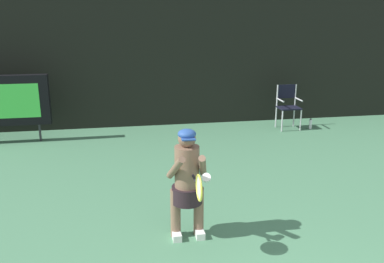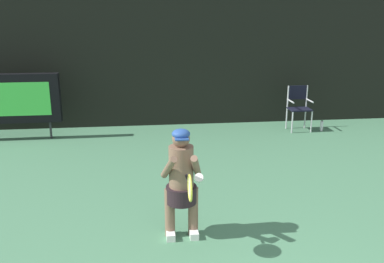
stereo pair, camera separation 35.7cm
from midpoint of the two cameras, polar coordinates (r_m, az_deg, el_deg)
backdrop_screen at (r=10.55m, az=-3.03°, el=10.62°), size 18.00×0.12×3.66m
umpire_chair at (r=10.52m, az=12.08°, el=3.71°), size 0.52×0.44×1.08m
water_bottle at (r=10.70m, az=15.01°, el=0.98°), size 0.07×0.07×0.27m
tennis_player at (r=5.23m, az=-2.63°, el=-6.72°), size 0.52×0.59×1.43m
tennis_racket at (r=4.74m, az=-1.25°, el=-7.67°), size 0.03×0.60×0.31m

